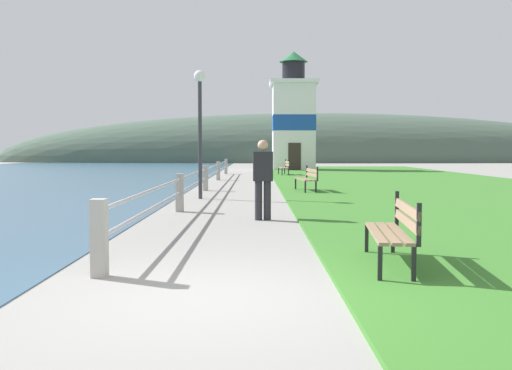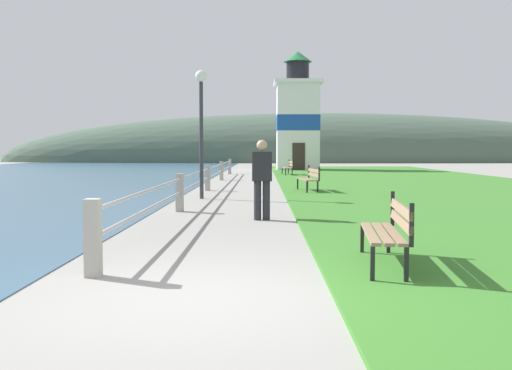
# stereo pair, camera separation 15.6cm
# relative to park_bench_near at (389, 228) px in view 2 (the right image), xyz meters

# --- Properties ---
(ground_plane) EXTENTS (160.00, 160.00, 0.00)m
(ground_plane) POSITION_rel_park_bench_near_xyz_m (-2.31, -1.42, -0.54)
(ground_plane) COLOR gray
(grass_verge) EXTENTS (12.00, 52.52, 0.06)m
(grass_verge) POSITION_rel_park_bench_near_xyz_m (5.12, 16.09, -0.51)
(grass_verge) COLOR #387528
(grass_verge) RESTS_ON ground_plane
(seawall_railing) EXTENTS (0.18, 28.94, 0.94)m
(seawall_railing) POSITION_rel_park_bench_near_xyz_m (-3.64, 13.96, 0.03)
(seawall_railing) COLOR #A8A399
(seawall_railing) RESTS_ON ground_plane
(park_bench_near) EXTENTS (0.67, 1.88, 0.94)m
(park_bench_near) POSITION_rel_park_bench_near_xyz_m (0.00, 0.00, 0.00)
(park_bench_near) COLOR #846B51
(park_bench_near) RESTS_ON ground_plane
(park_bench_midway) EXTENTS (0.69, 1.83, 0.94)m
(park_bench_midway) POSITION_rel_park_bench_near_xyz_m (0.08, 13.05, -0.00)
(park_bench_midway) COLOR #846B51
(park_bench_midway) RESTS_ON ground_plane
(park_bench_far) EXTENTS (0.61, 1.81, 0.94)m
(park_bench_far) POSITION_rel_park_bench_near_xyz_m (-0.07, 26.08, -0.00)
(park_bench_far) COLOR #846B51
(park_bench_far) RESTS_ON ground_plane
(lighthouse) EXTENTS (3.48, 3.48, 8.68)m
(lighthouse) POSITION_rel_park_bench_near_xyz_m (0.98, 34.97, 3.18)
(lighthouse) COLOR white
(lighthouse) RESTS_ON ground_plane
(person_strolling) EXTENTS (0.43, 0.24, 1.74)m
(person_strolling) POSITION_rel_park_bench_near_xyz_m (-1.62, 5.10, 0.40)
(person_strolling) COLOR #28282D
(person_strolling) RESTS_ON ground_plane
(lamp_post) EXTENTS (0.36, 0.36, 3.96)m
(lamp_post) POSITION_rel_park_bench_near_xyz_m (-3.49, 10.45, 2.20)
(lamp_post) COLOR #333338
(lamp_post) RESTS_ON ground_plane
(distant_hillside) EXTENTS (80.00, 16.00, 12.00)m
(distant_hillside) POSITION_rel_park_bench_near_xyz_m (5.69, 63.59, -0.54)
(distant_hillside) COLOR #475B4C
(distant_hillside) RESTS_ON ground_plane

